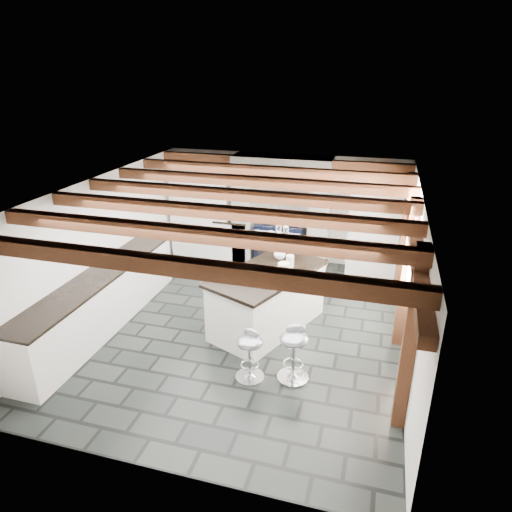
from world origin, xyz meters
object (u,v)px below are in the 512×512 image
(bar_stool_near, at_px, (294,347))
(kitchen_island, at_px, (268,299))
(range_cooker, at_px, (281,243))
(bar_stool_far, at_px, (250,349))

(bar_stool_near, bearing_deg, kitchen_island, 99.85)
(range_cooker, bearing_deg, bar_stool_near, -74.55)
(bar_stool_near, bearing_deg, bar_stool_far, 175.96)
(kitchen_island, bearing_deg, bar_stool_near, -38.18)
(kitchen_island, relative_size, bar_stool_near, 2.79)
(range_cooker, relative_size, kitchen_island, 0.45)
(range_cooker, distance_m, bar_stool_far, 3.95)
(bar_stool_near, xyz_separation_m, bar_stool_far, (-0.56, -0.15, -0.04))
(range_cooker, relative_size, bar_stool_near, 1.25)
(range_cooker, relative_size, bar_stool_far, 1.36)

